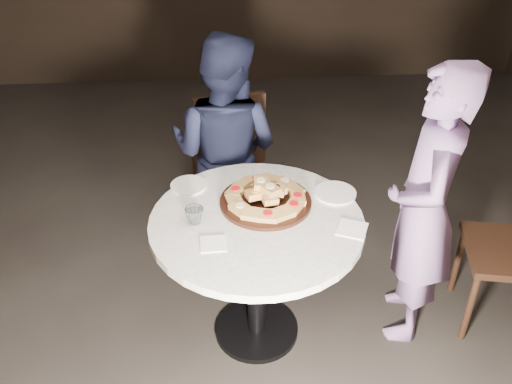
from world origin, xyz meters
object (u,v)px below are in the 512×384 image
water_glass (195,216)px  focaccia_pile (266,195)px  chair_far (227,144)px  serving_board (266,202)px  diner_navy (225,151)px  table (257,243)px  diner_teal (424,210)px

water_glass → focaccia_pile: bearing=21.2°
water_glass → chair_far: size_ratio=0.09×
serving_board → focaccia_pile: 0.04m
serving_board → diner_navy: 0.67m
chair_far → diner_navy: size_ratio=0.66×
table → water_glass: water_glass is taller
table → chair_far: bearing=96.1°
serving_board → chair_far: bearing=99.9°
chair_far → focaccia_pile: bearing=89.9°
table → diner_navy: size_ratio=0.90×
table → diner_teal: diner_teal is taller
serving_board → diner_teal: 0.80m
diner_teal → water_glass: bearing=-74.7°
serving_board → diner_navy: bearing=107.2°
table → chair_far: 1.18m
table → diner_navy: diner_navy is taller
diner_teal → serving_board: bearing=-83.6°
table → serving_board: (0.05, 0.13, 0.16)m
serving_board → diner_navy: diner_navy is taller
table → focaccia_pile: bearing=67.1°
serving_board → water_glass: 0.38m
table → water_glass: bearing=-179.1°
serving_board → diner_navy: size_ratio=0.32×
water_glass → chair_far: (0.18, 1.17, -0.27)m
focaccia_pile → water_glass: size_ratio=4.63×
diner_teal → table: bearing=-74.2°
table → diner_navy: (-0.14, 0.77, 0.09)m
diner_navy → water_glass: bearing=103.3°
water_glass → diner_navy: 0.80m
chair_far → diner_teal: (0.98, -1.13, 0.22)m
water_glass → diner_navy: diner_navy is taller
focaccia_pile → chair_far: (-0.18, 1.03, -0.28)m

